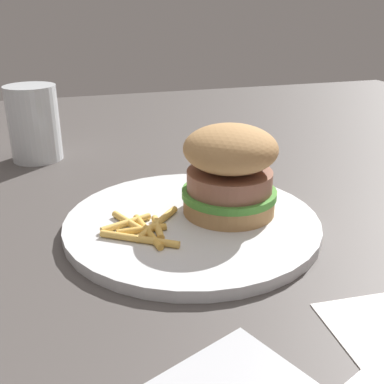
{
  "coord_description": "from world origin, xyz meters",
  "views": [
    {
      "loc": [
        0.41,
        -0.16,
        0.23
      ],
      "look_at": [
        -0.02,
        -0.03,
        0.04
      ],
      "focal_mm": 43.51,
      "sensor_mm": 36.0,
      "label": 1
    }
  ],
  "objects_px": {
    "sandwich": "(230,170)",
    "drink_glass": "(34,126)",
    "fries_pile": "(143,229)",
    "plate": "(192,223)"
  },
  "relations": [
    {
      "from": "sandwich",
      "to": "fries_pile",
      "type": "distance_m",
      "value": 0.11
    },
    {
      "from": "fries_pile",
      "to": "drink_glass",
      "type": "distance_m",
      "value": 0.33
    },
    {
      "from": "drink_glass",
      "to": "fries_pile",
      "type": "bearing_deg",
      "value": 18.11
    },
    {
      "from": "fries_pile",
      "to": "drink_glass",
      "type": "xyz_separation_m",
      "value": [
        -0.31,
        -0.1,
        0.04
      ]
    },
    {
      "from": "sandwich",
      "to": "fries_pile",
      "type": "height_order",
      "value": "sandwich"
    },
    {
      "from": "sandwich",
      "to": "drink_glass",
      "type": "distance_m",
      "value": 0.35
    },
    {
      "from": "plate",
      "to": "drink_glass",
      "type": "distance_m",
      "value": 0.34
    },
    {
      "from": "plate",
      "to": "drink_glass",
      "type": "xyz_separation_m",
      "value": [
        -0.29,
        -0.16,
        0.05
      ]
    },
    {
      "from": "sandwich",
      "to": "drink_glass",
      "type": "relative_size",
      "value": 0.92
    },
    {
      "from": "plate",
      "to": "fries_pile",
      "type": "distance_m",
      "value": 0.06
    }
  ]
}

